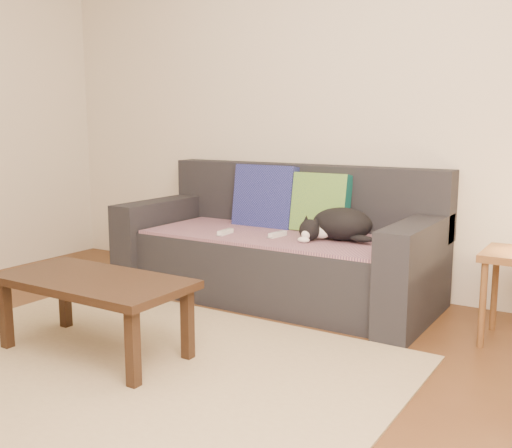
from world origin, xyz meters
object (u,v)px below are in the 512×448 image
at_px(cat, 339,225).
at_px(wii_remote_b, 278,234).
at_px(wii_remote_a, 225,232).
at_px(sofa, 279,251).
at_px(coffee_table, 93,287).

xyz_separation_m(cat, wii_remote_b, (-0.38, -0.11, -0.08)).
bearing_deg(wii_remote_b, wii_remote_a, 116.07).
relative_size(sofa, cat, 4.52).
xyz_separation_m(cat, coffee_table, (-0.72, -1.35, -0.19)).
relative_size(sofa, coffee_table, 2.10).
xyz_separation_m(wii_remote_a, wii_remote_b, (0.33, 0.11, 0.00)).
distance_m(wii_remote_b, coffee_table, 1.29).
bearing_deg(wii_remote_a, sofa, -47.20).
xyz_separation_m(cat, wii_remote_a, (-0.71, -0.21, -0.08)).
bearing_deg(wii_remote_b, coffee_table, 172.68).
bearing_deg(sofa, cat, -6.66).
bearing_deg(sofa, wii_remote_a, -133.05).
bearing_deg(coffee_table, wii_remote_a, 89.44).
xyz_separation_m(sofa, wii_remote_a, (-0.25, -0.27, 0.15)).
height_order(wii_remote_a, coffee_table, wii_remote_a).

